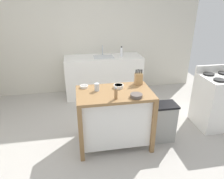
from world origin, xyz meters
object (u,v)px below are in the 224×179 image
(pepper_grinder, at_px, (116,93))
(sink_faucet, at_px, (102,50))
(bowl_ceramic_small, at_px, (84,86))
(bowl_ceramic_wide, at_px, (119,86))
(trash_bin, at_px, (163,122))
(bottle_dish_soap, at_px, (121,52))
(drinking_cup, at_px, (97,87))
(kitchen_island, at_px, (114,116))
(stove, at_px, (216,101))
(knife_block, at_px, (139,78))
(bowl_stoneware_deep, at_px, (136,96))

(pepper_grinder, bearing_deg, sink_faucet, 86.99)
(sink_faucet, bearing_deg, bowl_ceramic_small, -106.12)
(bowl_ceramic_wide, distance_m, sink_faucet, 1.86)
(bowl_ceramic_wide, distance_m, pepper_grinder, 0.38)
(trash_bin, height_order, bottle_dish_soap, bottle_dish_soap)
(drinking_cup, distance_m, sink_faucet, 1.93)
(bowl_ceramic_small, xyz_separation_m, trash_bin, (1.19, -0.26, -0.58))
(bowl_ceramic_small, xyz_separation_m, drinking_cup, (0.18, -0.14, 0.04))
(kitchen_island, bearing_deg, bottle_dish_soap, 74.72)
(kitchen_island, bearing_deg, stove, 6.71)
(sink_faucet, bearing_deg, bowl_ceramic_wide, -90.24)
(kitchen_island, relative_size, sink_faucet, 4.89)
(knife_block, height_order, drinking_cup, knife_block)
(bowl_ceramic_wide, height_order, stove, stove)
(kitchen_island, relative_size, knife_block, 4.51)
(drinking_cup, height_order, trash_bin, drinking_cup)
(pepper_grinder, height_order, stove, pepper_grinder)
(knife_block, relative_size, bottle_dish_soap, 1.04)
(bowl_ceramic_wide, height_order, drinking_cup, drinking_cup)
(bowl_ceramic_wide, xyz_separation_m, bowl_stoneware_deep, (0.17, -0.36, 0.00))
(knife_block, distance_m, sink_faucet, 1.79)
(bowl_stoneware_deep, xyz_separation_m, pepper_grinder, (-0.28, 0.00, 0.05))
(drinking_cup, bearing_deg, knife_block, 12.44)
(bowl_ceramic_small, distance_m, bowl_stoneware_deep, 0.81)
(kitchen_island, xyz_separation_m, trash_bin, (0.78, -0.03, -0.18))
(pepper_grinder, xyz_separation_m, sink_faucet, (0.12, 2.21, 0.06))
(bowl_ceramic_wide, height_order, trash_bin, bowl_ceramic_wide)
(bowl_ceramic_small, distance_m, trash_bin, 1.35)
(pepper_grinder, relative_size, sink_faucet, 0.76)
(knife_block, relative_size, bowl_stoneware_deep, 1.45)
(sink_faucet, bearing_deg, trash_bin, -71.28)
(drinking_cup, bearing_deg, kitchen_island, -19.80)
(bowl_ceramic_wide, distance_m, drinking_cup, 0.33)
(bowl_ceramic_wide, height_order, bowl_stoneware_deep, same)
(kitchen_island, distance_m, bottle_dish_soap, 1.91)
(bowl_ceramic_wide, relative_size, trash_bin, 0.23)
(bowl_stoneware_deep, height_order, sink_faucet, sink_faucet)
(knife_block, xyz_separation_m, bowl_ceramic_wide, (-0.33, -0.10, -0.07))
(knife_block, bearing_deg, sink_faucet, 100.41)
(trash_bin, relative_size, bottle_dish_soap, 2.75)
(bowl_ceramic_small, xyz_separation_m, bottle_dish_soap, (0.90, 1.54, 0.12))
(kitchen_island, xyz_separation_m, sink_faucet, (0.09, 1.99, 0.53))
(knife_block, height_order, trash_bin, knife_block)
(knife_block, bearing_deg, stove, -0.62)
(bowl_stoneware_deep, xyz_separation_m, bottle_dish_soap, (0.23, 2.00, 0.11))
(kitchen_island, height_order, bowl_ceramic_wide, bowl_ceramic_wide)
(knife_block, xyz_separation_m, drinking_cup, (-0.66, -0.14, -0.04))
(bowl_ceramic_small, height_order, pepper_grinder, pepper_grinder)
(bottle_dish_soap, bearing_deg, knife_block, -92.49)
(pepper_grinder, bearing_deg, bowl_ceramic_small, 131.02)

